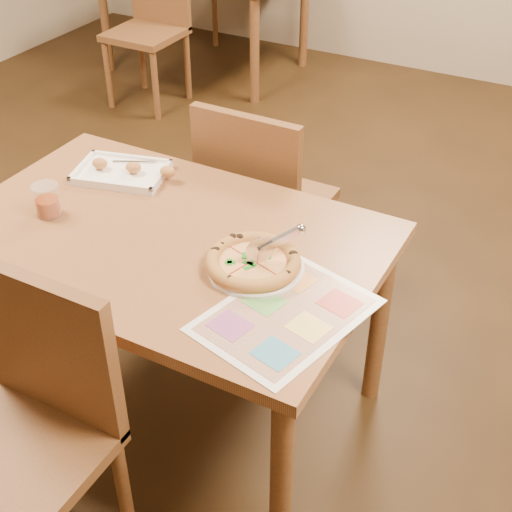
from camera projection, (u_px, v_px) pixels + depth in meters
The scene contains 11 objects.
room at pixel (143, 24), 1.76m from camera, with size 7.00×7.00×7.00m.
dining_table at pixel (165, 258), 2.18m from camera, with size 1.30×0.85×0.72m.
chair_near at pixel (32, 403), 1.79m from camera, with size 0.42×0.42×0.47m.
chair_far at pixel (258, 189), 2.65m from camera, with size 0.42×0.42×0.47m.
bg_chair_near at pixel (153, 11), 4.40m from camera, with size 0.42×0.42×0.47m.
plate at pixel (256, 268), 1.98m from camera, with size 0.27×0.27×0.01m, color silver.
pizza at pixel (253, 262), 1.97m from camera, with size 0.27×0.27×0.04m.
pizza_cutter at pixel (274, 243), 1.94m from camera, with size 0.12×0.13×0.09m.
appetizer_tray at pixel (124, 172), 2.41m from camera, with size 0.36×0.28×0.06m.
glass_tumbler at pixel (47, 202), 2.20m from camera, with size 0.08×0.08×0.10m.
menu at pixel (286, 315), 1.83m from camera, with size 0.32×0.45×0.01m, color white.
Camera 1 is at (1.09, -1.42, 1.92)m, focal length 50.00 mm.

